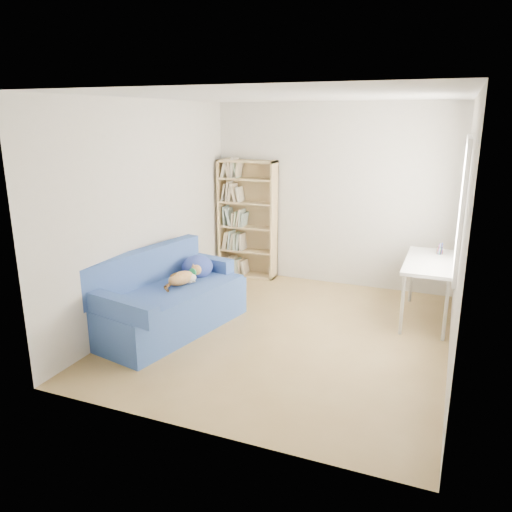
{
  "coord_description": "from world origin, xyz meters",
  "views": [
    {
      "loc": [
        1.66,
        -5.01,
        2.41
      ],
      "look_at": [
        -0.41,
        0.12,
        0.85
      ],
      "focal_mm": 35.0,
      "sensor_mm": 36.0,
      "label": 1
    }
  ],
  "objects_px": {
    "sofa": "(167,300)",
    "bookshelf": "(248,224)",
    "desk": "(430,266)",
    "pen_cup": "(440,250)"
  },
  "relations": [
    {
      "from": "sofa",
      "to": "bookshelf",
      "type": "relative_size",
      "value": 1.14
    },
    {
      "from": "sofa",
      "to": "desk",
      "type": "height_order",
      "value": "sofa"
    },
    {
      "from": "sofa",
      "to": "pen_cup",
      "type": "relative_size",
      "value": 13.66
    },
    {
      "from": "desk",
      "to": "pen_cup",
      "type": "bearing_deg",
      "value": 75.21
    },
    {
      "from": "pen_cup",
      "to": "sofa",
      "type": "bearing_deg",
      "value": -148.79
    },
    {
      "from": "bookshelf",
      "to": "desk",
      "type": "height_order",
      "value": "bookshelf"
    },
    {
      "from": "sofa",
      "to": "desk",
      "type": "relative_size",
      "value": 1.66
    },
    {
      "from": "sofa",
      "to": "bookshelf",
      "type": "bearing_deg",
      "value": 99.66
    },
    {
      "from": "desk",
      "to": "pen_cup",
      "type": "height_order",
      "value": "pen_cup"
    },
    {
      "from": "bookshelf",
      "to": "sofa",
      "type": "bearing_deg",
      "value": -92.17
    }
  ]
}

